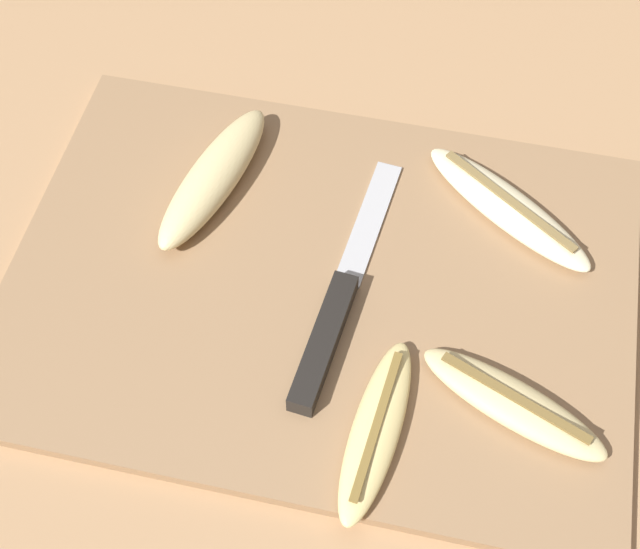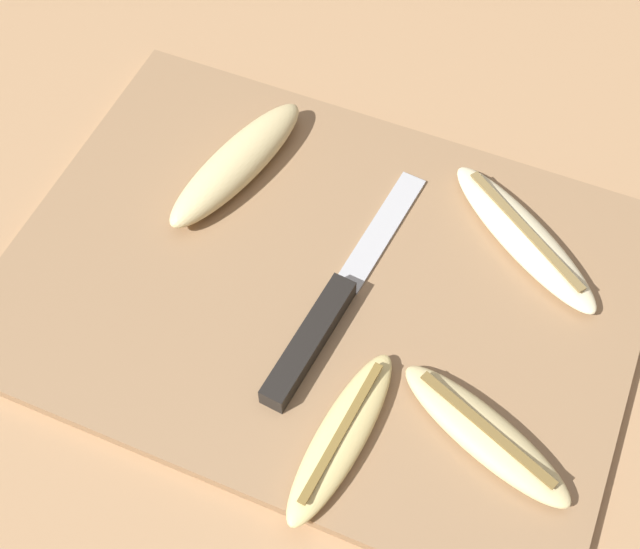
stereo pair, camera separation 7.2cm
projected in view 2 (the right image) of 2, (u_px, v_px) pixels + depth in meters
The scene contains 7 objects.
ground_plane at pixel (320, 289), 0.74m from camera, with size 4.00×4.00×0.00m, color tan.
cutting_board at pixel (320, 285), 0.73m from camera, with size 0.51×0.37×0.01m.
knife at pixel (322, 321), 0.70m from camera, with size 0.05×0.25×0.02m.
banana_ripe_center at pixel (237, 163), 0.77m from camera, with size 0.08×0.17×0.03m.
banana_golden_short at pixel (341, 436), 0.64m from camera, with size 0.05×0.15×0.02m.
banana_bright_far at pixel (524, 237), 0.74m from camera, with size 0.17×0.13×0.02m.
banana_mellow_near at pixel (485, 434), 0.64m from camera, with size 0.15×0.09×0.02m.
Camera 2 is at (0.15, -0.36, 0.63)m, focal length 50.00 mm.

